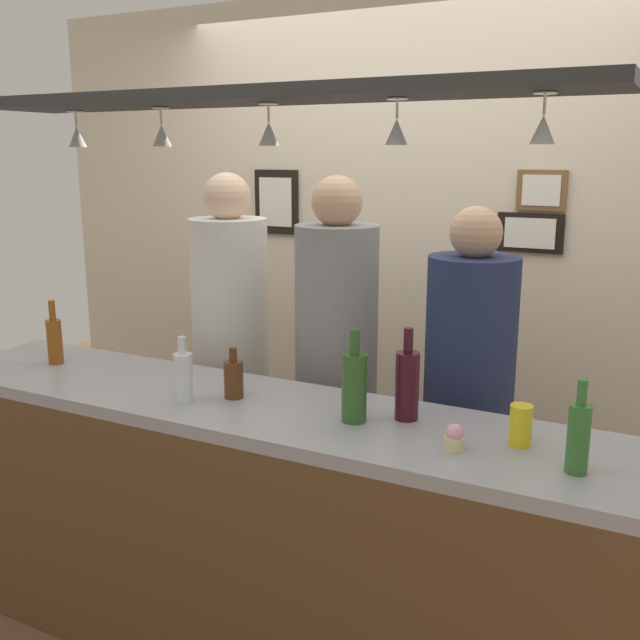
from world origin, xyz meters
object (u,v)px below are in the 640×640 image
(cupcake, at_px, (454,438))
(picture_frame_lower_pair, at_px, (530,233))
(person_middle_grey_shirt, at_px, (336,345))
(bottle_champagne_green, at_px, (354,385))
(bottle_soda_clear, at_px, (183,376))
(bottle_beer_brown_stubby, at_px, (234,378))
(person_left_white_patterned_shirt, at_px, (231,330))
(bottle_wine_dark_red, at_px, (407,384))
(drink_can, at_px, (521,425))
(picture_frame_caricature, at_px, (276,202))
(bottle_beer_amber_tall, at_px, (54,339))
(picture_frame_upper_small, at_px, (542,190))
(bottle_beer_green_import, at_px, (579,436))
(person_right_navy_shirt, at_px, (469,379))

(cupcake, distance_m, picture_frame_lower_pair, 1.55)
(person_middle_grey_shirt, relative_size, bottle_champagne_green, 5.80)
(cupcake, bearing_deg, person_middle_grey_shirt, 135.90)
(bottle_soda_clear, distance_m, bottle_beer_brown_stubby, 0.17)
(person_left_white_patterned_shirt, distance_m, person_middle_grey_shirt, 0.52)
(bottle_champagne_green, xyz_separation_m, bottle_wine_dark_red, (0.14, 0.09, -0.00))
(drink_can, distance_m, picture_frame_caricature, 2.18)
(bottle_beer_amber_tall, distance_m, picture_frame_upper_small, 2.19)
(person_middle_grey_shirt, height_order, picture_frame_upper_small, picture_frame_upper_small)
(bottle_champagne_green, bearing_deg, bottle_soda_clear, -170.29)
(person_left_white_patterned_shirt, distance_m, drink_can, 1.51)
(cupcake, bearing_deg, bottle_beer_amber_tall, 176.22)
(picture_frame_caricature, bearing_deg, bottle_beer_brown_stubby, -65.11)
(bottle_soda_clear, distance_m, bottle_beer_amber_tall, 0.76)
(picture_frame_caricature, bearing_deg, bottle_beer_green_import, -39.52)
(bottle_beer_brown_stubby, bearing_deg, drink_can, 1.75)
(person_right_navy_shirt, distance_m, bottle_soda_clear, 1.07)
(bottle_soda_clear, relative_size, picture_frame_caricature, 0.68)
(person_middle_grey_shirt, xyz_separation_m, drink_can, (0.88, -0.57, 0.00))
(picture_frame_caricature, bearing_deg, picture_frame_lower_pair, 0.00)
(bottle_champagne_green, height_order, picture_frame_caricature, picture_frame_caricature)
(bottle_beer_green_import, xyz_separation_m, bottle_beer_amber_tall, (-2.03, 0.11, -0.00))
(bottle_beer_amber_tall, bearing_deg, picture_frame_lower_pair, 41.07)
(bottle_wine_dark_red, relative_size, picture_frame_upper_small, 1.36)
(bottle_beer_amber_tall, bearing_deg, bottle_champagne_green, -1.47)
(cupcake, bearing_deg, bottle_champagne_green, 167.60)
(bottle_beer_green_import, bearing_deg, bottle_champagne_green, 173.71)
(person_left_white_patterned_shirt, distance_m, picture_frame_upper_small, 1.53)
(picture_frame_caricature, xyz_separation_m, picture_frame_lower_pair, (1.35, 0.00, -0.10))
(bottle_beer_green_import, bearing_deg, person_right_navy_shirt, 125.22)
(bottle_beer_green_import, distance_m, cupcake, 0.34)
(bottle_beer_green_import, xyz_separation_m, bottle_wine_dark_red, (-0.54, 0.17, 0.01))
(bottle_beer_amber_tall, height_order, picture_frame_lower_pair, picture_frame_lower_pair)
(bottle_champagne_green, relative_size, drink_can, 2.46)
(person_left_white_patterned_shirt, bearing_deg, cupcake, -29.22)
(person_middle_grey_shirt, xyz_separation_m, bottle_beer_brown_stubby, (-0.10, -0.60, 0.01))
(person_left_white_patterned_shirt, height_order, bottle_wine_dark_red, person_left_white_patterned_shirt)
(bottle_beer_green_import, bearing_deg, picture_frame_upper_small, 105.58)
(person_middle_grey_shirt, height_order, drink_can, person_middle_grey_shirt)
(bottle_beer_green_import, bearing_deg, drink_can, 145.30)
(picture_frame_upper_small, distance_m, picture_frame_lower_pair, 0.20)
(drink_can, bearing_deg, picture_frame_upper_small, 99.97)
(bottle_soda_clear, xyz_separation_m, cupcake, (0.94, 0.02, -0.06))
(bottle_soda_clear, bearing_deg, bottle_beer_amber_tall, 169.71)
(bottle_beer_green_import, distance_m, drink_can, 0.22)
(bottle_soda_clear, bearing_deg, bottle_beer_brown_stubby, 42.74)
(picture_frame_upper_small, bearing_deg, person_right_navy_shirt, -95.36)
(cupcake, relative_size, picture_frame_lower_pair, 0.26)
(bottle_wine_dark_red, bearing_deg, picture_frame_lower_pair, 85.97)
(picture_frame_lower_pair, bearing_deg, picture_frame_upper_small, 0.00)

